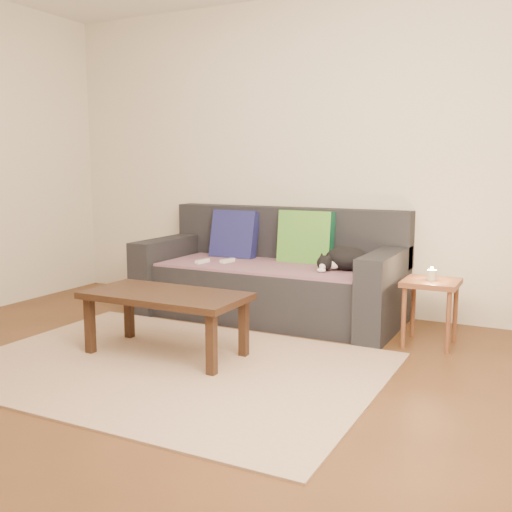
# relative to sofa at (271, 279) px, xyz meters

# --- Properties ---
(ground) EXTENTS (4.50, 4.50, 0.00)m
(ground) POSITION_rel_sofa_xyz_m (0.00, -1.57, -0.31)
(ground) COLOR brown
(ground) RESTS_ON ground
(back_wall) EXTENTS (4.50, 0.04, 2.60)m
(back_wall) POSITION_rel_sofa_xyz_m (0.00, 0.43, 0.99)
(back_wall) COLOR beige
(back_wall) RESTS_ON ground
(sofa) EXTENTS (2.10, 0.94, 0.87)m
(sofa) POSITION_rel_sofa_xyz_m (0.00, 0.00, 0.00)
(sofa) COLOR #232328
(sofa) RESTS_ON ground
(throw_blanket) EXTENTS (1.66, 0.74, 0.02)m
(throw_blanket) POSITION_rel_sofa_xyz_m (0.00, -0.09, 0.12)
(throw_blanket) COLOR #4A2A50
(throw_blanket) RESTS_ON sofa
(cushion_navy) EXTENTS (0.41, 0.19, 0.42)m
(cushion_navy) POSITION_rel_sofa_xyz_m (-0.43, 0.17, 0.32)
(cushion_navy) COLOR #101346
(cushion_navy) RESTS_ON throw_blanket
(cushion_green) EXTENTS (0.45, 0.16, 0.46)m
(cushion_green) POSITION_rel_sofa_xyz_m (0.23, 0.17, 0.32)
(cushion_green) COLOR #0B4931
(cushion_green) RESTS_ON throw_blanket
(cat) EXTENTS (0.41, 0.34, 0.18)m
(cat) POSITION_rel_sofa_xyz_m (0.64, -0.06, 0.22)
(cat) COLOR black
(cat) RESTS_ON throw_blanket
(wii_remote_a) EXTENTS (0.05, 0.15, 0.03)m
(wii_remote_a) POSITION_rel_sofa_xyz_m (-0.49, -0.26, 0.15)
(wii_remote_a) COLOR white
(wii_remote_a) RESTS_ON throw_blanket
(wii_remote_b) EXTENTS (0.06, 0.15, 0.03)m
(wii_remote_b) POSITION_rel_sofa_xyz_m (-0.32, -0.15, 0.15)
(wii_remote_b) COLOR white
(wii_remote_b) RESTS_ON throw_blanket
(side_table) EXTENTS (0.36, 0.36, 0.45)m
(side_table) POSITION_rel_sofa_xyz_m (1.31, -0.23, 0.06)
(side_table) COLOR brown
(side_table) RESTS_ON ground
(candle) EXTENTS (0.06, 0.06, 0.09)m
(candle) POSITION_rel_sofa_xyz_m (1.31, -0.23, 0.18)
(candle) COLOR beige
(candle) RESTS_ON side_table
(rug) EXTENTS (2.50, 1.80, 0.01)m
(rug) POSITION_rel_sofa_xyz_m (0.00, -1.42, -0.30)
(rug) COLOR tan
(rug) RESTS_ON ground
(coffee_table) EXTENTS (1.05, 0.52, 0.42)m
(coffee_table) POSITION_rel_sofa_xyz_m (-0.16, -1.24, 0.06)
(coffee_table) COLOR #321A13
(coffee_table) RESTS_ON rug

